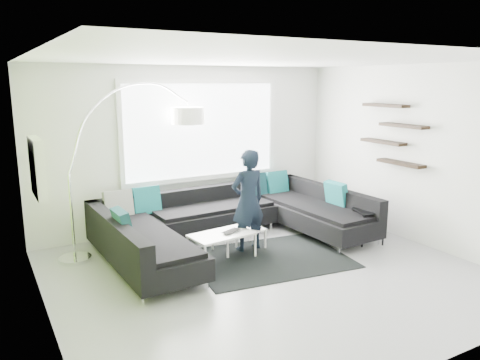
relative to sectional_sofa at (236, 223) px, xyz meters
name	(u,v)px	position (x,y,z in m)	size (l,w,h in m)	color
ground	(268,273)	(-0.15, -1.14, -0.38)	(5.50, 5.50, 0.00)	gray
room_shell	(264,138)	(-0.11, -0.94, 1.43)	(5.54, 5.04, 2.82)	silver
sectional_sofa	(236,223)	(0.00, 0.00, 0.00)	(4.09, 2.62, 0.86)	black
rug	(269,259)	(0.15, -0.71, -0.37)	(2.21, 1.61, 0.01)	black
coffee_table	(231,242)	(-0.24, -0.27, -0.19)	(1.17, 0.68, 0.38)	white
arc_lamp	(69,175)	(-2.32, 0.63, 0.88)	(2.37, 0.88, 2.53)	white
side_table	(368,226)	(1.90, -0.89, -0.11)	(0.39, 0.39, 0.54)	black
person	(248,201)	(0.08, -0.22, 0.40)	(0.59, 0.40, 1.55)	black
laptop	(234,232)	(-0.28, -0.42, 0.01)	(0.38, 0.32, 0.03)	black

